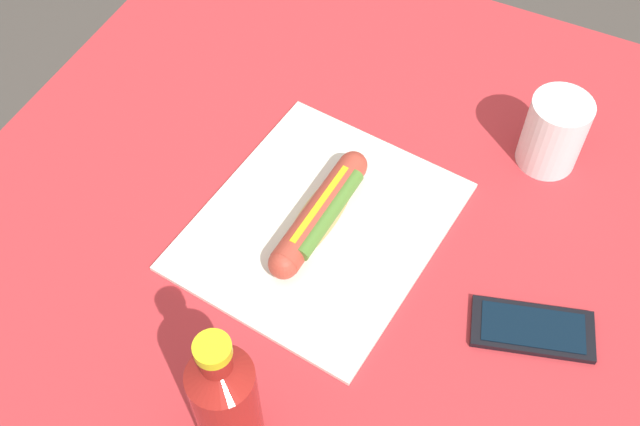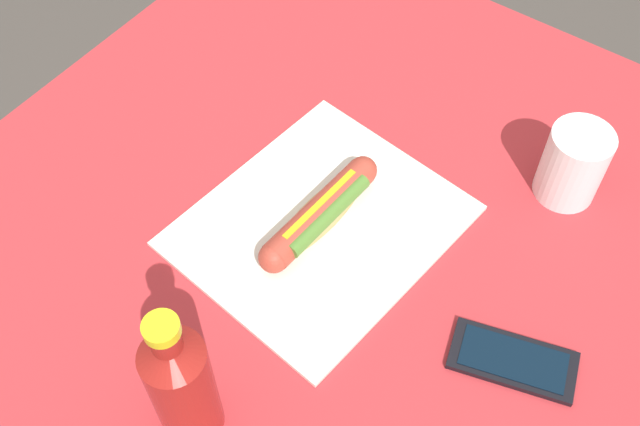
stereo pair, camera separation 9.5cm
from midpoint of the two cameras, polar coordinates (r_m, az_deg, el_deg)
name	(u,v)px [view 2 (the right image)]	position (r m, az deg, el deg)	size (l,w,h in m)	color
dining_table	(346,281)	(1.09, 4.40, -5.26)	(0.99, 1.00, 0.75)	brown
paper_wrapper	(320,226)	(0.97, 2.79, -1.13)	(0.33, 0.28, 0.01)	silver
hot_dog	(321,213)	(0.94, 2.91, -0.23)	(0.21, 0.06, 0.05)	tan
cell_phone	(513,360)	(0.91, 17.06, -10.63)	(0.10, 0.15, 0.01)	black
soda_bottle	(182,385)	(0.77, -6.70, -12.80)	(0.06, 0.06, 0.22)	maroon
drinking_cup	(573,164)	(1.03, 20.78, 3.22)	(0.08, 0.08, 0.11)	white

